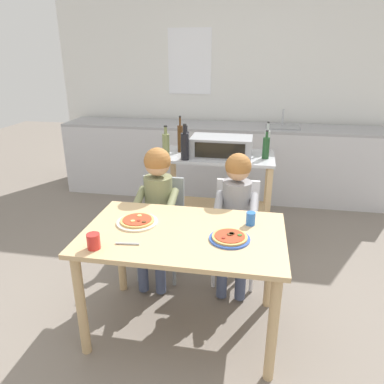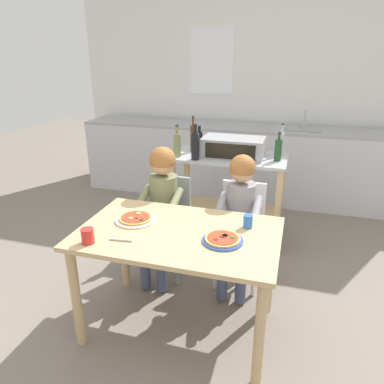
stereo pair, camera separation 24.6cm
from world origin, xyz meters
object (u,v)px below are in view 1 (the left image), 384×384
(dining_chair_left, at_px, (161,220))
(child_in_grey_shirt, at_px, (236,206))
(kitchen_island_cart, at_px, (217,183))
(bottle_tall_green_wine, at_px, (185,146))
(bottle_clear_vinegar, at_px, (267,141))
(pizza_plate_cream, at_px, (137,221))
(bottle_slim_sauce, at_px, (166,145))
(child_in_olive_shirt, at_px, (157,199))
(bottle_dark_olive_oil, at_px, (180,138))
(serving_spoon, at_px, (128,244))
(pizza_plate_blue_rimmed, at_px, (230,238))
(toaster_oven, at_px, (221,146))
(dining_table, at_px, (184,247))
(dining_chair_right, at_px, (236,224))
(bottle_squat_spirits, at_px, (266,147))
(drinking_cup_blue, at_px, (251,219))
(drinking_cup_red, at_px, (94,241))
(bottle_brown_beer, at_px, (186,140))

(dining_chair_left, relative_size, child_in_grey_shirt, 0.76)
(child_in_grey_shirt, bearing_deg, kitchen_island_cart, 106.44)
(bottle_tall_green_wine, bearing_deg, bottle_clear_vinegar, 27.37)
(bottle_clear_vinegar, xyz_separation_m, bottle_tall_green_wine, (-0.73, -0.38, 0.01))
(bottle_clear_vinegar, height_order, pizza_plate_cream, bottle_clear_vinegar)
(bottle_slim_sauce, bearing_deg, bottle_clear_vinegar, 19.70)
(bottle_tall_green_wine, bearing_deg, dining_chair_left, -101.96)
(kitchen_island_cart, relative_size, child_in_olive_shirt, 0.98)
(bottle_dark_olive_oil, xyz_separation_m, serving_spoon, (0.03, -1.62, -0.26))
(kitchen_island_cart, distance_m, pizza_plate_blue_rimmed, 1.43)
(toaster_oven, distance_m, dining_table, 1.37)
(bottle_tall_green_wine, height_order, dining_chair_right, bottle_tall_green_wine)
(bottle_squat_spirits, height_order, dining_chair_left, bottle_squat_spirits)
(kitchen_island_cart, distance_m, pizza_plate_cream, 1.35)
(kitchen_island_cart, relative_size, child_in_grey_shirt, 1.00)
(dining_table, bearing_deg, child_in_grey_shirt, 62.87)
(bottle_clear_vinegar, bearing_deg, drinking_cup_blue, -94.49)
(drinking_cup_red, bearing_deg, pizza_plate_blue_rimmed, 17.52)
(bottle_dark_olive_oil, xyz_separation_m, dining_chair_right, (0.61, -0.73, -0.51))
(bottle_brown_beer, distance_m, dining_chair_right, 1.10)
(toaster_oven, bearing_deg, dining_chair_right, -73.11)
(drinking_cup_blue, height_order, serving_spoon, drinking_cup_blue)
(toaster_oven, bearing_deg, bottle_brown_beer, 156.22)
(dining_chair_right, relative_size, child_in_olive_shirt, 0.75)
(kitchen_island_cart, xyz_separation_m, drinking_cup_blue, (0.35, -1.18, 0.20))
(bottle_dark_olive_oil, bearing_deg, drinking_cup_red, -94.82)
(bottle_dark_olive_oil, height_order, dining_table, bottle_dark_olive_oil)
(drinking_cup_blue, xyz_separation_m, serving_spoon, (-0.69, -0.39, -0.04))
(bottle_tall_green_wine, distance_m, pizza_plate_blue_rimmed, 1.32)
(child_in_grey_shirt, bearing_deg, serving_spoon, -126.49)
(bottle_brown_beer, height_order, drinking_cup_blue, bottle_brown_beer)
(child_in_olive_shirt, height_order, child_in_grey_shirt, child_in_olive_shirt)
(bottle_tall_green_wine, height_order, dining_table, bottle_tall_green_wine)
(child_in_grey_shirt, relative_size, pizza_plate_cream, 3.93)
(dining_chair_right, xyz_separation_m, child_in_grey_shirt, (0.00, -0.12, 0.21))
(serving_spoon, bearing_deg, drinking_cup_blue, 29.30)
(bottle_clear_vinegar, height_order, child_in_grey_shirt, bottle_clear_vinegar)
(bottle_squat_spirits, bearing_deg, drinking_cup_red, -120.96)
(bottle_slim_sauce, xyz_separation_m, pizza_plate_blue_rimmed, (0.69, -1.24, -0.23))
(bottle_squat_spirits, bearing_deg, bottle_slim_sauce, -172.25)
(bottle_dark_olive_oil, bearing_deg, bottle_clear_vinegar, 7.25)
(bottle_clear_vinegar, height_order, dining_table, bottle_clear_vinegar)
(dining_chair_right, height_order, drinking_cup_red, drinking_cup_red)
(drinking_cup_blue, bearing_deg, pizza_plate_cream, -171.63)
(bottle_dark_olive_oil, xyz_separation_m, pizza_plate_cream, (-0.00, -1.34, -0.25))
(bottle_tall_green_wine, bearing_deg, dining_chair_right, -41.99)
(pizza_plate_cream, height_order, serving_spoon, pizza_plate_cream)
(child_in_grey_shirt, relative_size, drinking_cup_red, 11.80)
(bottle_slim_sauce, distance_m, drinking_cup_red, 1.49)
(pizza_plate_blue_rimmed, height_order, serving_spoon, pizza_plate_blue_rimmed)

